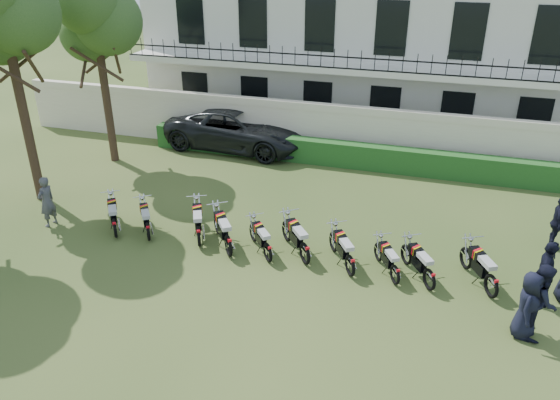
{
  "coord_description": "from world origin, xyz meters",
  "views": [
    {
      "loc": [
        3.91,
        -13.39,
        8.61
      ],
      "look_at": [
        -0.68,
        1.58,
        0.92
      ],
      "focal_mm": 35.0,
      "sensor_mm": 36.0,
      "label": 1
    }
  ],
  "objects_px": {
    "motorcycle_1": "(148,228)",
    "inspector": "(47,202)",
    "motorcycle_5": "(305,249)",
    "officer_1": "(540,300)",
    "motorcycle_4": "(268,248)",
    "motorcycle_2": "(199,232)",
    "suv": "(239,129)",
    "motorcycle_0": "(114,224)",
    "motorcycle_7": "(395,270)",
    "motorcycle_8": "(430,275)",
    "tree_west_mid": "(1,3)",
    "motorcycle_6": "(350,261)",
    "officer_2": "(545,274)",
    "officer_5": "(558,223)",
    "tree_west_near": "(95,14)",
    "motorcycle_3": "(228,241)",
    "officer_0": "(528,305)",
    "motorcycle_9": "(492,281)"
  },
  "relations": [
    {
      "from": "motorcycle_5",
      "to": "officer_1",
      "type": "distance_m",
      "value": 6.13
    },
    {
      "from": "motorcycle_7",
      "to": "motorcycle_8",
      "type": "relative_size",
      "value": 0.96
    },
    {
      "from": "tree_west_near",
      "to": "officer_2",
      "type": "xyz_separation_m",
      "value": [
        15.87,
        -5.45,
        -4.99
      ]
    },
    {
      "from": "motorcycle_9",
      "to": "suv",
      "type": "relative_size",
      "value": 0.29
    },
    {
      "from": "motorcycle_0",
      "to": "tree_west_near",
      "type": "bearing_deg",
      "value": 87.42
    },
    {
      "from": "officer_0",
      "to": "officer_5",
      "type": "relative_size",
      "value": 1.01
    },
    {
      "from": "motorcycle_2",
      "to": "motorcycle_5",
      "type": "bearing_deg",
      "value": -26.48
    },
    {
      "from": "tree_west_near",
      "to": "motorcycle_3",
      "type": "distance_m",
      "value": 10.76
    },
    {
      "from": "motorcycle_2",
      "to": "officer_2",
      "type": "distance_m",
      "value": 9.57
    },
    {
      "from": "motorcycle_9",
      "to": "motorcycle_8",
      "type": "bearing_deg",
      "value": 157.85
    },
    {
      "from": "motorcycle_2",
      "to": "officer_0",
      "type": "xyz_separation_m",
      "value": [
        9.04,
        -1.5,
        0.35
      ]
    },
    {
      "from": "motorcycle_6",
      "to": "motorcycle_7",
      "type": "bearing_deg",
      "value": -33.25
    },
    {
      "from": "tree_west_mid",
      "to": "motorcycle_6",
      "type": "height_order",
      "value": "tree_west_mid"
    },
    {
      "from": "officer_1",
      "to": "officer_0",
      "type": "bearing_deg",
      "value": 119.78
    },
    {
      "from": "motorcycle_7",
      "to": "suv",
      "type": "xyz_separation_m",
      "value": [
        -7.79,
        8.59,
        0.43
      ]
    },
    {
      "from": "motorcycle_1",
      "to": "inspector",
      "type": "relative_size",
      "value": 0.92
    },
    {
      "from": "inspector",
      "to": "motorcycle_0",
      "type": "bearing_deg",
      "value": 95.88
    },
    {
      "from": "motorcycle_4",
      "to": "officer_5",
      "type": "distance_m",
      "value": 8.68
    },
    {
      "from": "tree_west_near",
      "to": "motorcycle_6",
      "type": "height_order",
      "value": "tree_west_near"
    },
    {
      "from": "inspector",
      "to": "officer_0",
      "type": "xyz_separation_m",
      "value": [
        14.24,
        -1.3,
        0.01
      ]
    },
    {
      "from": "motorcycle_1",
      "to": "suv",
      "type": "xyz_separation_m",
      "value": [
        -0.23,
        8.46,
        0.41
      ]
    },
    {
      "from": "motorcycle_4",
      "to": "suv",
      "type": "xyz_separation_m",
      "value": [
        -4.15,
        8.53,
        0.42
      ]
    },
    {
      "from": "motorcycle_8",
      "to": "inspector",
      "type": "xyz_separation_m",
      "value": [
        -12.01,
        0.09,
        0.37
      ]
    },
    {
      "from": "motorcycle_0",
      "to": "motorcycle_7",
      "type": "relative_size",
      "value": 1.04
    },
    {
      "from": "motorcycle_0",
      "to": "motorcycle_7",
      "type": "xyz_separation_m",
      "value": [
        8.63,
        0.0,
        -0.04
      ]
    },
    {
      "from": "motorcycle_3",
      "to": "officer_0",
      "type": "relative_size",
      "value": 1.02
    },
    {
      "from": "inspector",
      "to": "officer_0",
      "type": "bearing_deg",
      "value": 92.87
    },
    {
      "from": "motorcycle_1",
      "to": "officer_0",
      "type": "bearing_deg",
      "value": -42.28
    },
    {
      "from": "motorcycle_4",
      "to": "suv",
      "type": "bearing_deg",
      "value": 77.05
    },
    {
      "from": "motorcycle_2",
      "to": "suv",
      "type": "height_order",
      "value": "suv"
    },
    {
      "from": "suv",
      "to": "officer_1",
      "type": "relative_size",
      "value": 3.32
    },
    {
      "from": "motorcycle_3",
      "to": "motorcycle_9",
      "type": "bearing_deg",
      "value": -35.02
    },
    {
      "from": "motorcycle_0",
      "to": "motorcycle_5",
      "type": "bearing_deg",
      "value": -32.41
    },
    {
      "from": "inspector",
      "to": "officer_5",
      "type": "bearing_deg",
      "value": 110.03
    },
    {
      "from": "motorcycle_5",
      "to": "motorcycle_9",
      "type": "relative_size",
      "value": 0.92
    },
    {
      "from": "motorcycle_6",
      "to": "officer_2",
      "type": "bearing_deg",
      "value": -29.15
    },
    {
      "from": "officer_2",
      "to": "officer_5",
      "type": "relative_size",
      "value": 1.05
    },
    {
      "from": "tree_west_near",
      "to": "suv",
      "type": "height_order",
      "value": "tree_west_near"
    },
    {
      "from": "inspector",
      "to": "officer_1",
      "type": "xyz_separation_m",
      "value": [
        14.5,
        -1.16,
        0.1
      ]
    },
    {
      "from": "tree_west_mid",
      "to": "officer_2",
      "type": "bearing_deg",
      "value": -5.06
    },
    {
      "from": "motorcycle_2",
      "to": "officer_1",
      "type": "height_order",
      "value": "officer_1"
    },
    {
      "from": "motorcycle_4",
      "to": "motorcycle_1",
      "type": "bearing_deg",
      "value": 140.11
    },
    {
      "from": "tree_west_near",
      "to": "officer_2",
      "type": "bearing_deg",
      "value": -18.95
    },
    {
      "from": "motorcycle_6",
      "to": "officer_2",
      "type": "relative_size",
      "value": 0.96
    },
    {
      "from": "tree_west_mid",
      "to": "motorcycle_5",
      "type": "bearing_deg",
      "value": -8.06
    },
    {
      "from": "motorcycle_7",
      "to": "suv",
      "type": "relative_size",
      "value": 0.25
    },
    {
      "from": "motorcycle_5",
      "to": "inspector",
      "type": "relative_size",
      "value": 0.99
    },
    {
      "from": "motorcycle_0",
      "to": "motorcycle_3",
      "type": "height_order",
      "value": "motorcycle_3"
    },
    {
      "from": "officer_2",
      "to": "motorcycle_4",
      "type": "bearing_deg",
      "value": 101.01
    },
    {
      "from": "tree_west_near",
      "to": "officer_1",
      "type": "height_order",
      "value": "tree_west_near"
    }
  ]
}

